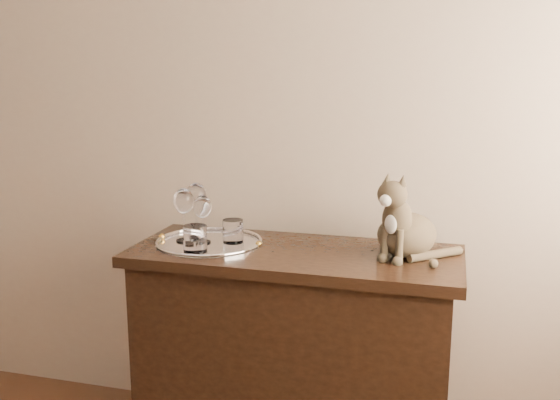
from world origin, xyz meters
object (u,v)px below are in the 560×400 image
(wine_glass_d, at_px, (203,219))
(tumbler_c, at_px, (233,231))
(sideboard, at_px, (294,359))
(cat, at_px, (408,213))
(wine_glass_a, at_px, (197,210))
(wine_glass_c, at_px, (184,215))
(tray, at_px, (209,244))
(tumbler_b, at_px, (195,239))

(wine_glass_d, distance_m, tumbler_c, 0.12)
(sideboard, distance_m, cat, 0.70)
(wine_glass_a, distance_m, cat, 0.81)
(wine_glass_d, height_order, tumbler_c, wine_glass_d)
(wine_glass_d, xyz_separation_m, cat, (0.75, 0.06, 0.05))
(wine_glass_a, relative_size, cat, 0.69)
(cat, bearing_deg, wine_glass_c, -152.48)
(cat, bearing_deg, tumbler_c, -154.17)
(tray, xyz_separation_m, wine_glass_d, (-0.02, -0.00, 0.09))
(sideboard, height_order, tumbler_b, tumbler_b)
(sideboard, relative_size, tumbler_c, 13.79)
(wine_glass_d, bearing_deg, cat, 4.62)
(tray, height_order, wine_glass_a, wine_glass_a)
(wine_glass_c, relative_size, wine_glass_d, 1.13)
(tray, bearing_deg, wine_glass_d, -172.10)
(wine_glass_d, bearing_deg, wine_glass_a, 126.51)
(tray, xyz_separation_m, tumbler_c, (0.08, 0.03, 0.05))
(tumbler_c, distance_m, cat, 0.65)
(wine_glass_a, height_order, cat, cat)
(tray, xyz_separation_m, wine_glass_c, (-0.10, -0.00, 0.11))
(wine_glass_a, xyz_separation_m, wine_glass_c, (-0.02, -0.08, -0.00))
(sideboard, bearing_deg, tray, -178.13)
(tumbler_c, bearing_deg, wine_glass_d, -163.54)
(sideboard, distance_m, wine_glass_d, 0.63)
(sideboard, relative_size, cat, 3.91)
(sideboard, height_order, tray, tray)
(wine_glass_a, bearing_deg, cat, -1.13)
(cat, bearing_deg, tray, -152.21)
(wine_glass_d, height_order, cat, cat)
(tray, relative_size, wine_glass_c, 1.95)
(tray, height_order, cat, cat)
(sideboard, relative_size, tray, 3.00)
(wine_glass_c, relative_size, tumbler_b, 2.14)
(wine_glass_a, distance_m, tumbler_c, 0.18)
(wine_glass_c, bearing_deg, cat, 4.25)
(wine_glass_d, bearing_deg, sideboard, 2.27)
(tumbler_b, height_order, cat, cat)
(sideboard, distance_m, tumbler_b, 0.60)
(wine_glass_a, xyz_separation_m, tumbler_c, (0.16, -0.04, -0.06))
(sideboard, xyz_separation_m, tumbler_c, (-0.24, 0.02, 0.48))
(wine_glass_d, bearing_deg, tray, 7.90)
(wine_glass_c, height_order, tumbler_b, wine_glass_c)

